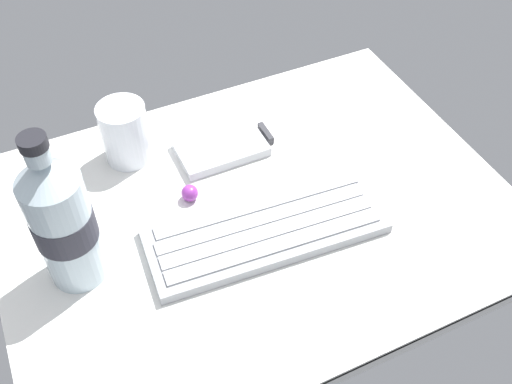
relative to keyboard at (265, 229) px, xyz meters
The scene contains 6 objects.
ground_plane 4.36cm from the keyboard, 79.57° to the left, with size 64.00×48.00×2.80cm.
keyboard is the anchor object (origin of this frame).
handheld_device 15.70cm from the keyboard, 84.96° to the left, with size 12.80×7.61×1.50cm.
juice_cup 23.12cm from the keyboard, 118.70° to the left, with size 6.40×6.40×8.50cm.
water_bottle 23.73cm from the keyboard, 168.02° to the left, with size 6.73×6.73×20.80cm.
trackball_mouse 11.09cm from the keyboard, 124.51° to the left, with size 2.20×2.20×2.20cm, color purple.
Camera 1 is at (-20.89, -44.57, 57.02)cm, focal length 41.59 mm.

